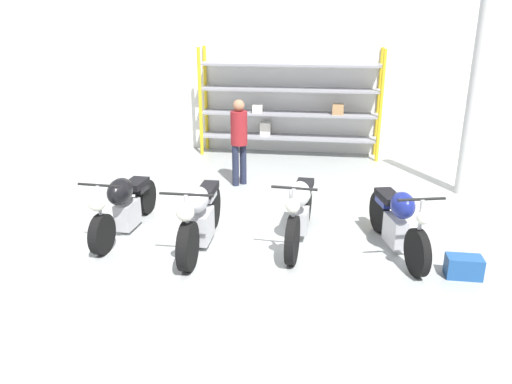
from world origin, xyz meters
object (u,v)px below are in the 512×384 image
at_px(shelving_rack, 289,103).
at_px(toolbox, 464,267).
at_px(motorcycle_silver, 200,217).
at_px(person_browsing, 239,136).
at_px(motorcycle_white, 300,210).
at_px(motorcycle_black, 124,204).
at_px(motorcycle_blue, 397,220).

bearing_deg(shelving_rack, toolbox, -64.23).
bearing_deg(toolbox, motorcycle_silver, 173.68).
bearing_deg(person_browsing, shelving_rack, -62.44).
bearing_deg(shelving_rack, motorcycle_white, -83.26).
bearing_deg(motorcycle_black, person_browsing, 154.86).
height_order(motorcycle_white, motorcycle_blue, motorcycle_white).
bearing_deg(motorcycle_white, motorcycle_black, -84.10).
bearing_deg(motorcycle_white, toolbox, 73.90).
bearing_deg(toolbox, motorcycle_white, 159.57).
distance_m(motorcycle_black, toolbox, 4.85).
relative_size(motorcycle_blue, person_browsing, 1.18).
relative_size(person_browsing, toolbox, 3.79).
bearing_deg(motorcycle_blue, person_browsing, -148.49).
distance_m(motorcycle_silver, toolbox, 3.55).
bearing_deg(motorcycle_white, motorcycle_silver, -69.38).
xyz_separation_m(motorcycle_black, motorcycle_white, (2.65, 0.07, 0.02)).
bearing_deg(motorcycle_black, motorcycle_silver, 78.25).
relative_size(shelving_rack, motorcycle_silver, 2.03).
distance_m(person_browsing, toolbox, 4.80).
bearing_deg(person_browsing, motorcycle_white, 163.86).
relative_size(motorcycle_white, toolbox, 4.83).
height_order(motorcycle_black, motorcycle_silver, motorcycle_silver).
bearing_deg(toolbox, motorcycle_blue, 139.83).
bearing_deg(motorcycle_white, motorcycle_blue, 88.35).
relative_size(motorcycle_black, motorcycle_white, 0.99).
xyz_separation_m(motorcycle_black, toolbox, (4.79, -0.72, -0.32)).
bearing_deg(motorcycle_black, motorcycle_white, 94.50).
xyz_separation_m(motorcycle_white, motorcycle_blue, (1.36, -0.14, -0.01)).
xyz_separation_m(motorcycle_silver, motorcycle_white, (1.39, 0.40, 0.02)).
bearing_deg(toolbox, motorcycle_black, 171.43).
distance_m(motorcycle_silver, person_browsing, 2.88).
bearing_deg(motorcycle_silver, person_browsing, 178.48).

